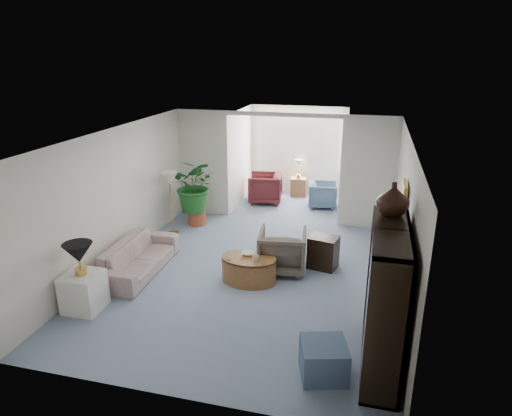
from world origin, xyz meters
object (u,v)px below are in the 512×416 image
(sofa, at_px, (138,257))
(coffee_bowl, at_px, (248,253))
(coffee_cup, at_px, (256,258))
(cabinet_urn, at_px, (393,199))
(wingback_chair, at_px, (282,251))
(plant_pot, at_px, (197,218))
(framed_picture, at_px, (405,198))
(floor_lamp, at_px, (170,179))
(coffee_table, at_px, (249,270))
(end_table, at_px, (84,292))
(entertainment_cabinet, at_px, (385,300))
(sunroom_table, at_px, (298,187))
(side_table_dark, at_px, (323,252))
(sunroom_chair_blue, at_px, (323,195))
(sunroom_chair_maroon, at_px, (265,188))
(table_lamp, at_px, (78,253))
(ottoman, at_px, (324,360))

(sofa, relative_size, coffee_bowl, 9.27)
(coffee_cup, bearing_deg, cabinet_urn, -28.07)
(wingback_chair, xyz_separation_m, plant_pot, (-2.34, 1.77, -0.22))
(framed_picture, height_order, floor_lamp, framed_picture)
(coffee_table, relative_size, coffee_bowl, 4.54)
(end_table, distance_m, entertainment_cabinet, 4.44)
(plant_pot, distance_m, sunroom_table, 3.31)
(coffee_bowl, bearing_deg, framed_picture, -2.21)
(wingback_chair, bearing_deg, sunroom_table, -91.14)
(framed_picture, xyz_separation_m, sofa, (-4.42, -0.13, -1.42))
(side_table_dark, bearing_deg, cabinet_urn, -63.79)
(end_table, distance_m, floor_lamp, 3.27)
(floor_lamp, distance_m, sunroom_chair_blue, 4.05)
(side_table_dark, bearing_deg, end_table, -145.36)
(coffee_table, height_order, sunroom_chair_maroon, sunroom_chair_maroon)
(table_lamp, xyz_separation_m, cabinet_urn, (4.39, 0.30, 1.10))
(side_table_dark, xyz_separation_m, sunroom_chair_maroon, (-1.90, 3.43, 0.08))
(coffee_table, height_order, ottoman, coffee_table)
(coffee_bowl, xyz_separation_m, coffee_cup, (0.20, -0.20, 0.02))
(sunroom_chair_blue, relative_size, sunroom_table, 1.39)
(wingback_chair, bearing_deg, entertainment_cabinet, 120.42)
(sofa, relative_size, plant_pot, 4.85)
(sunroom_chair_blue, bearing_deg, floor_lamp, 124.51)
(table_lamp, height_order, wingback_chair, table_lamp)
(cabinet_urn, bearing_deg, ottoman, -126.40)
(table_lamp, xyz_separation_m, ottoman, (3.72, -0.61, -0.73))
(coffee_cup, height_order, plant_pot, coffee_cup)
(coffee_table, distance_m, sunroom_chair_maroon, 4.36)
(cabinet_urn, bearing_deg, plant_pot, 139.00)
(entertainment_cabinet, relative_size, ottoman, 3.37)
(sofa, xyz_separation_m, ottoman, (3.52, -1.96, -0.07))
(coffee_bowl, bearing_deg, wingback_chair, 41.53)
(ottoman, bearing_deg, floor_lamp, 134.47)
(coffee_cup, relative_size, sunroom_table, 0.21)
(floor_lamp, relative_size, coffee_cup, 3.39)
(sofa, distance_m, coffee_table, 2.02)
(sunroom_chair_blue, bearing_deg, coffee_table, 162.22)
(plant_pot, bearing_deg, sunroom_chair_maroon, 59.79)
(wingback_chair, xyz_separation_m, sunroom_chair_blue, (0.30, 3.73, -0.06))
(framed_picture, distance_m, coffee_table, 2.82)
(coffee_cup, bearing_deg, sofa, -179.30)
(table_lamp, height_order, cabinet_urn, cabinet_urn)
(table_lamp, relative_size, sunroom_chair_maroon, 0.52)
(coffee_table, bearing_deg, sunroom_table, 89.73)
(coffee_cup, height_order, sunroom_chair_maroon, sunroom_chair_maroon)
(coffee_cup, bearing_deg, sunroom_chair_blue, 81.92)
(sofa, bearing_deg, wingback_chair, -75.92)
(coffee_bowl, bearing_deg, sunroom_chair_blue, 78.89)
(end_table, height_order, coffee_cup, end_table)
(end_table, relative_size, plant_pot, 1.49)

